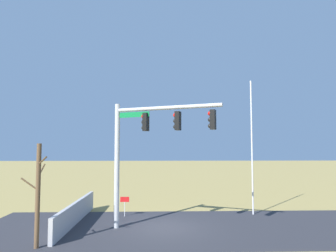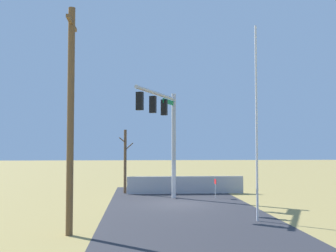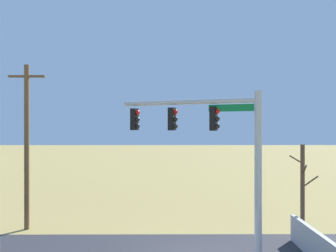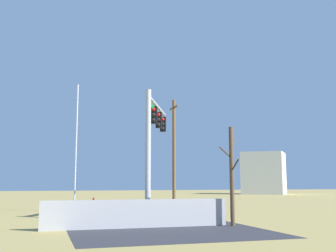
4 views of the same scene
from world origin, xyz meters
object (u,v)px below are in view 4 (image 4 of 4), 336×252
(utility_pole, at_px, (174,151))
(distant_building, at_px, (264,173))
(bare_tree, at_px, (232,175))
(signal_mast, at_px, (154,132))
(flagpole, at_px, (76,147))
(open_sign, at_px, (93,204))

(utility_pole, distance_m, distant_building, 41.04)
(bare_tree, bearing_deg, distant_building, 148.30)
(signal_mast, relative_size, bare_tree, 1.49)
(distant_building, bearing_deg, utility_pole, 178.32)
(utility_pole, relative_size, bare_tree, 1.90)
(bare_tree, bearing_deg, utility_pole, 173.21)
(signal_mast, height_order, bare_tree, signal_mast)
(flagpole, bearing_deg, utility_pole, 106.74)
(signal_mast, xyz_separation_m, distant_building, (-40.69, 30.44, -1.21))
(distant_building, bearing_deg, bare_tree, -173.51)
(signal_mast, relative_size, distant_building, 0.95)
(signal_mast, xyz_separation_m, utility_pole, (-9.20, 4.14, -0.30))
(signal_mast, distance_m, bare_tree, 5.72)
(utility_pole, relative_size, open_sign, 7.02)
(bare_tree, bearing_deg, flagpole, -151.52)
(flagpole, relative_size, utility_pole, 1.02)
(signal_mast, bearing_deg, flagpole, -151.76)
(signal_mast, xyz_separation_m, flagpole, (-6.85, -3.68, -0.36))
(signal_mast, bearing_deg, utility_pole, 155.80)
(signal_mast, distance_m, flagpole, 7.78)
(bare_tree, bearing_deg, open_sign, -118.02)
(utility_pole, height_order, distant_building, utility_pole)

